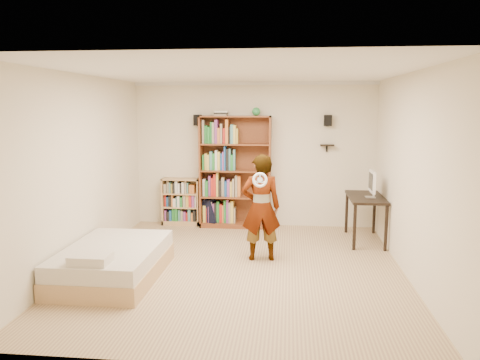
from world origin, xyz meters
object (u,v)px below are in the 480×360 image
Objects in this scene: person at (261,207)px; tall_bookshelf at (235,172)px; daybed at (113,258)px; computer_desk at (365,219)px; low_bookshelf at (181,202)px.

tall_bookshelf is at bearing -81.05° from person.
daybed is (-1.31, -2.83, -0.77)m from tall_bookshelf.
tall_bookshelf reaches higher than computer_desk.
person is at bearing -72.41° from tall_bookshelf.
computer_desk reaches higher than daybed.
person reaches higher than computer_desk.
low_bookshelf is 0.57× the size of person.
low_bookshelf is 2.56m from person.
person is at bearing -49.50° from low_bookshelf.
computer_desk is 0.72× the size of person.
tall_bookshelf is 1.21m from low_bookshelf.
daybed is at bearing 18.10° from person.
daybed is 1.16× the size of person.
daybed is at bearing -149.69° from computer_desk.
tall_bookshelf is at bearing -3.12° from low_bookshelf.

